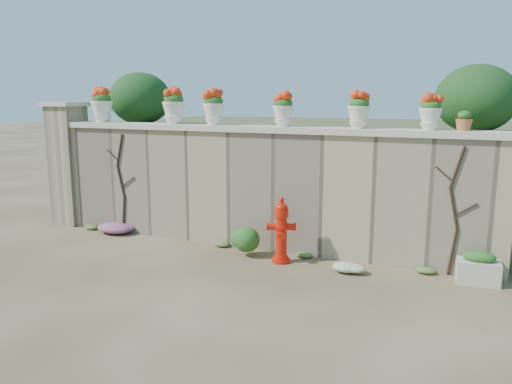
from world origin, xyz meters
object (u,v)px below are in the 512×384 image
at_px(planter_box, 478,268).
at_px(urn_pot_0, 102,105).
at_px(terracotta_pot, 464,122).
at_px(fire_hydrant, 281,230).

distance_m(planter_box, urn_pot_0, 7.18).
xyz_separation_m(planter_box, terracotta_pot, (-0.34, 0.42, 2.01)).
height_order(fire_hydrant, terracotta_pot, terracotta_pot).
xyz_separation_m(fire_hydrant, planter_box, (2.86, 0.24, -0.31)).
height_order(planter_box, urn_pot_0, urn_pot_0).
xyz_separation_m(fire_hydrant, terracotta_pot, (2.52, 0.66, 1.70)).
distance_m(urn_pot_0, terracotta_pot, 6.49).
height_order(fire_hydrant, urn_pot_0, urn_pot_0).
bearing_deg(fire_hydrant, terracotta_pot, -6.80).
bearing_deg(terracotta_pot, planter_box, -50.93).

